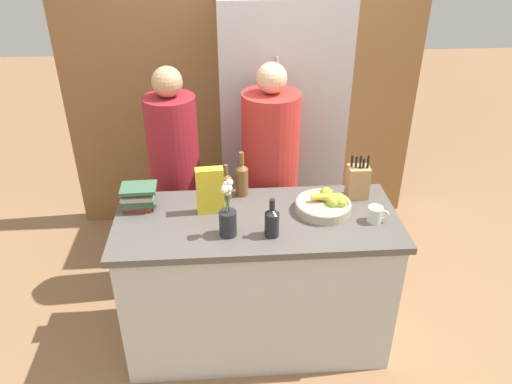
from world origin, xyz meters
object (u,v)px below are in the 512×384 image
cereal_box (210,191)px  person_in_blue (270,170)px  knife_block (358,181)px  bottle_wine (272,221)px  book_stack (139,197)px  flower_vase (228,217)px  coffee_mug (375,214)px  person_at_sink (175,172)px  refrigerator (280,128)px  bottle_oil (227,185)px  bottle_vinegar (242,178)px  fruit_bowl (325,205)px

cereal_box → person_in_blue: person_in_blue is taller
knife_block → bottle_wine: 0.65m
book_stack → person_in_blue: size_ratio=0.12×
book_stack → flower_vase: bearing=-31.2°
flower_vase → person_in_blue: size_ratio=0.20×
flower_vase → cereal_box: (-0.09, 0.24, 0.02)m
coffee_mug → book_stack: 1.33m
flower_vase → person_at_sink: (-0.33, 0.74, -0.12)m
flower_vase → coffee_mug: size_ratio=2.81×
coffee_mug → person_in_blue: bearing=128.4°
bottle_wine → refrigerator: bearing=81.8°
cereal_box → person_at_sink: bearing=115.1°
knife_block → bottle_oil: 0.77m
knife_block → bottle_wine: size_ratio=1.25×
refrigerator → bottle_wine: refrigerator is taller
book_stack → bottle_vinegar: bottle_vinegar is taller
coffee_mug → book_stack: bearing=169.9°
knife_block → bottle_oil: size_ratio=1.26×
cereal_box → coffee_mug: bearing=-10.5°
bottle_oil → bottle_vinegar: bearing=20.8°
person_at_sink → refrigerator: bearing=54.5°
fruit_bowl → cereal_box: size_ratio=1.16×
bottle_vinegar → bottle_wine: 0.46m
flower_vase → bottle_wine: flower_vase is taller
bottle_oil → coffee_mug: bearing=-21.1°
book_stack → bottle_oil: bearing=8.7°
bottle_vinegar → person_in_blue: person_in_blue is taller
refrigerator → person_at_sink: (-0.75, -0.55, -0.06)m
book_stack → bottle_vinegar: (0.59, 0.11, 0.04)m
fruit_bowl → book_stack: size_ratio=1.58×
bottle_vinegar → bottle_wine: size_ratio=1.27×
fruit_bowl → flower_vase: flower_vase is taller
flower_vase → cereal_box: 0.25m
person_in_blue → bottle_oil: bearing=-124.8°
flower_vase → person_in_blue: person_in_blue is taller
person_in_blue → coffee_mug: bearing=-45.9°
refrigerator → knife_block: size_ratio=6.94×
fruit_bowl → bottle_oil: 0.58m
knife_block → bottle_oil: bearing=177.3°
fruit_bowl → bottle_wine: (-0.33, -0.22, 0.05)m
bottle_wine → bottle_vinegar: bearing=107.2°
flower_vase → bottle_vinegar: size_ratio=1.19×
bottle_oil → bottle_wine: 0.46m
flower_vase → book_stack: flower_vase is taller
refrigerator → fruit_bowl: size_ratio=6.04×
fruit_bowl → bottle_oil: bottle_oil is taller
cereal_box → coffee_mug: (0.90, -0.17, -0.09)m
refrigerator → fruit_bowl: bearing=-82.9°
flower_vase → person_at_sink: person_at_sink is taller
fruit_bowl → book_stack: book_stack is taller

